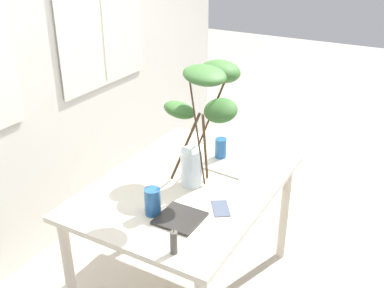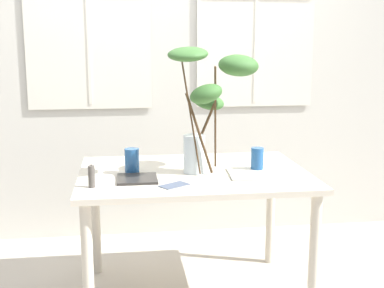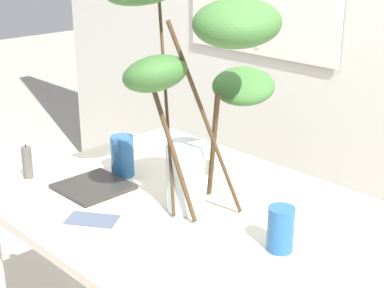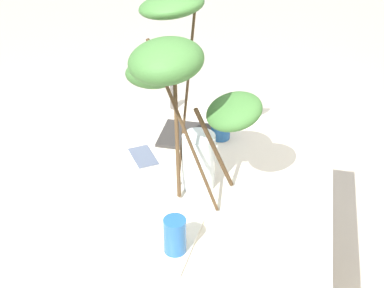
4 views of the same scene
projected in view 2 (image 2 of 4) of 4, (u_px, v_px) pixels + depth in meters
name	position (u px, v px, depth m)	size (l,w,h in m)	color
back_wall_with_windows	(173.00, 51.00, 3.79)	(4.42, 0.14, 2.75)	beige
dining_table	(193.00, 187.00, 2.87)	(1.25, 0.90, 0.74)	beige
vase_with_branches	(210.00, 94.00, 2.72)	(0.54, 0.51, 0.70)	silver
drinking_glass_blue_left	(132.00, 161.00, 2.79)	(0.08, 0.08, 0.14)	#235693
drinking_glass_blue_right	(257.00, 159.00, 2.86)	(0.07, 0.07, 0.13)	#235693
plate_square_left	(137.00, 179.00, 2.67)	(0.21, 0.21, 0.01)	#2D2B28
plate_square_right	(254.00, 174.00, 2.78)	(0.27, 0.27, 0.01)	silver
napkin_folded	(174.00, 185.00, 2.57)	(0.15, 0.08, 0.00)	#4C566B
pillar_candle	(92.00, 177.00, 2.53)	(0.03, 0.03, 0.12)	#514C47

